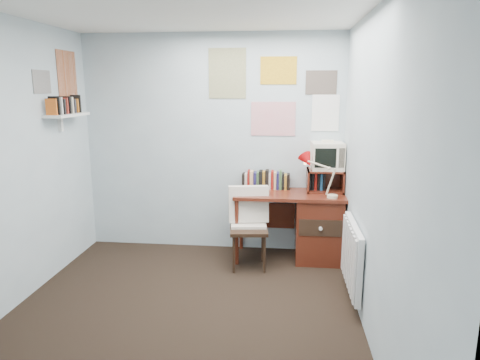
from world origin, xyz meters
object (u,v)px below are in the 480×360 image
object	(u,v)px
tv_riser	(325,180)
desk_lamp	(333,179)
crt_tv	(327,155)
wall_shelf	(67,115)
desk_chair	(249,230)
radiator	(352,256)
desk	(313,224)

from	to	relation	value
tv_riser	desk_lamp	bearing A→B (deg)	-78.44
crt_tv	wall_shelf	distance (m)	2.79
desk_chair	desk_lamp	distance (m)	1.04
tv_riser	radiator	size ratio (longest dim) A/B	0.50
radiator	tv_riser	bearing A→B (deg)	99.28
tv_riser	desk	bearing A→B (deg)	-137.04
desk_lamp	radiator	size ratio (longest dim) A/B	0.51
desk	desk_lamp	distance (m)	0.61
desk_chair	radiator	distance (m)	1.17
wall_shelf	desk_lamp	bearing A→B (deg)	4.38
desk_chair	crt_tv	bearing A→B (deg)	21.33
desk	wall_shelf	distance (m)	2.87
crt_tv	tv_riser	bearing A→B (deg)	-128.80
desk	radiator	xyz separation A→B (m)	(0.29, -0.93, 0.01)
tv_riser	crt_tv	bearing A→B (deg)	54.77
desk_lamp	crt_tv	bearing A→B (deg)	87.16
radiator	desk_lamp	bearing A→B (deg)	98.44
desk	radiator	distance (m)	0.97
desk_lamp	tv_riser	xyz separation A→B (m)	(-0.06, 0.28, -0.08)
desk	radiator	world-z (taller)	desk
desk	crt_tv	size ratio (longest dim) A/B	3.49
desk_chair	desk_lamp	size ratio (longest dim) A/B	2.05
desk_chair	wall_shelf	xyz separation A→B (m)	(-1.88, -0.07, 1.20)
desk	crt_tv	distance (m)	0.79
desk	tv_riser	bearing A→B (deg)	42.96
desk	wall_shelf	bearing A→B (deg)	-171.60
desk_lamp	tv_riser	world-z (taller)	desk_lamp
desk_lamp	wall_shelf	size ratio (longest dim) A/B	0.66
wall_shelf	radiator	bearing A→B (deg)	-10.89
wall_shelf	tv_riser	bearing A→B (deg)	10.32
crt_tv	desk	bearing A→B (deg)	-139.07
desk	desk_lamp	xyz separation A→B (m)	(0.18, -0.17, 0.56)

